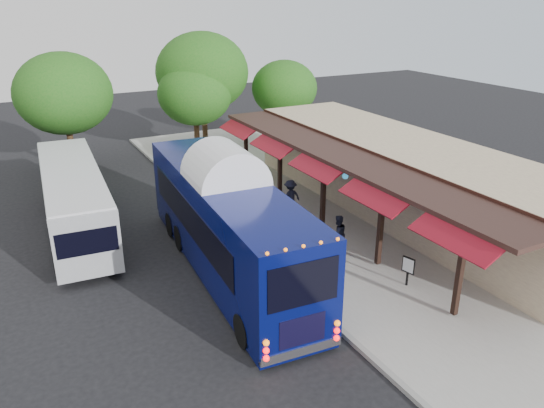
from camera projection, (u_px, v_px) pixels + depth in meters
ground at (294, 292)px, 19.26m from camera, size 90.00×90.00×0.00m
sidewalk at (344, 224)px, 24.70m from camera, size 10.00×40.00×0.15m
curb at (248, 247)px, 22.54m from camera, size 0.20×40.00×0.16m
station_shelter at (403, 178)px, 25.52m from camera, size 8.15×20.00×3.60m
coach_bus at (227, 219)px, 20.00m from camera, size 3.44×12.70×4.02m
city_bus at (74, 197)px, 23.65m from camera, size 3.13×11.11×2.95m
ped_a at (253, 219)px, 22.94m from camera, size 0.76×0.67×1.74m
ped_b at (338, 234)px, 21.61m from camera, size 0.79×0.61×1.62m
ped_c at (266, 227)px, 21.88m from camera, size 1.23×1.04×1.97m
ped_d at (290, 197)px, 25.51m from camera, size 1.13×0.70×1.67m
sign_board at (408, 267)px, 19.13m from camera, size 0.18×0.51×1.13m
tree_left at (195, 94)px, 34.22m from camera, size 4.78×4.78×6.12m
tree_mid at (202, 72)px, 35.19m from camera, size 6.16×6.16×7.88m
tree_right at (284, 88)px, 37.13m from camera, size 4.59×4.59×5.88m
tree_far at (64, 94)px, 30.55m from camera, size 5.54×5.54×7.10m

